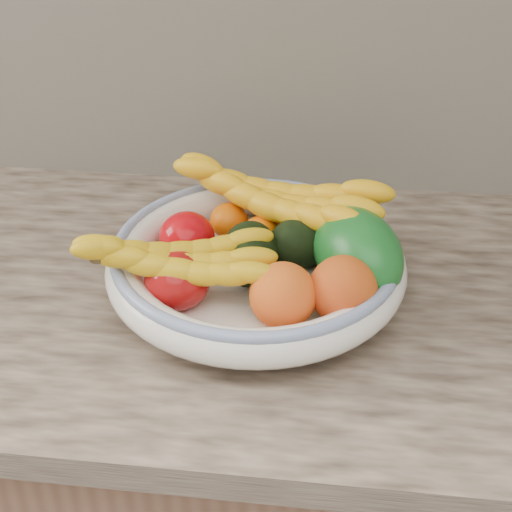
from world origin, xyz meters
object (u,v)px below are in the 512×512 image
(green_mango, at_px, (357,253))
(banana_bunch_front, at_px, (176,265))
(banana_bunch_back, at_px, (275,203))
(fruit_bowl, at_px, (256,263))

(green_mango, relative_size, banana_bunch_front, 0.58)
(banana_bunch_back, bearing_deg, fruit_bowl, -78.53)
(banana_bunch_front, bearing_deg, banana_bunch_back, 46.13)
(fruit_bowl, height_order, banana_bunch_back, banana_bunch_back)
(fruit_bowl, relative_size, banana_bunch_front, 1.49)
(green_mango, xyz_separation_m, banana_bunch_back, (-0.11, 0.09, 0.01))
(banana_bunch_back, xyz_separation_m, banana_bunch_front, (-0.11, -0.16, -0.01))
(banana_bunch_back, bearing_deg, banana_bunch_front, -103.54)
(banana_bunch_front, bearing_deg, fruit_bowl, 25.51)
(green_mango, relative_size, banana_bunch_back, 0.47)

